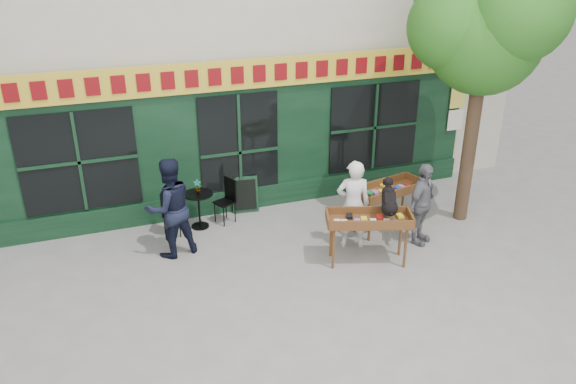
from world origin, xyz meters
The scene contains 13 objects.
ground centered at (0.00, 0.00, 0.00)m, with size 80.00×80.00×0.00m, color slate.
street_tree centered at (4.34, 0.36, 4.11)m, with size 3.05×2.90×5.60m.
book_cart_center centered at (1.57, -0.62, 0.82)m, with size 1.62×1.07×0.99m.
dog centered at (1.92, -0.67, 1.29)m, with size 0.34×0.60×0.60m, color black, non-canonical shape.
woman centered at (1.57, 0.03, 0.88)m, with size 0.64×0.42×1.76m, color white.
book_cart_right centered at (2.57, 0.43, 0.82)m, with size 1.60×0.94×0.99m.
man_right centered at (2.87, -0.32, 0.82)m, with size 0.97×0.40×1.65m, color slate.
bistro_table centered at (-1.04, 1.80, 0.54)m, with size 0.60×0.60×0.76m.
bistro_chair_left centered at (-1.67, 1.74, 0.56)m, with size 0.47×0.47×0.95m.
bistro_chair_right centered at (-0.41, 1.89, 0.56)m, with size 0.48×0.48×0.95m.
potted_plant centered at (-1.04, 1.80, 0.91)m, with size 0.15×0.10×0.29m, color gray.
man_left centered at (-1.74, 0.90, 0.96)m, with size 0.94×0.73×1.93m, color black.
chalkboard centered at (0.06, 2.19, 0.40)m, with size 0.58×0.26×0.79m.
Camera 1 is at (-2.91, -8.56, 5.44)m, focal length 35.00 mm.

